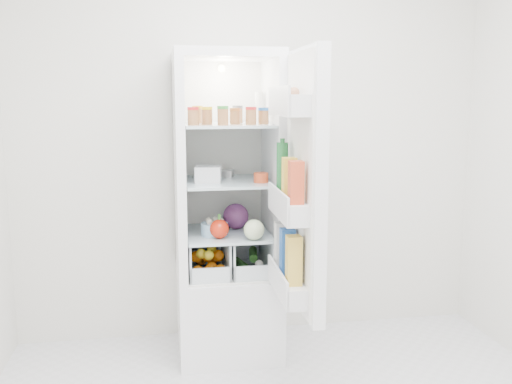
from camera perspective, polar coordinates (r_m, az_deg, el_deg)
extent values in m
cube|color=silver|center=(3.65, -0.40, 5.71)|extent=(3.00, 0.02, 2.60)
cube|color=white|center=(3.57, -2.84, -11.72)|extent=(0.60, 0.60, 0.50)
cube|color=white|center=(3.34, -3.06, 13.51)|extent=(0.60, 0.60, 0.05)
cube|color=white|center=(3.62, -3.48, 2.89)|extent=(0.60, 0.05, 1.25)
cube|color=white|center=(3.33, -7.67, 2.25)|extent=(0.05, 0.60, 1.25)
cube|color=white|center=(3.40, 1.65, 2.46)|extent=(0.05, 0.60, 1.25)
cube|color=white|center=(3.59, -3.43, 2.84)|extent=(0.50, 0.01, 1.25)
sphere|color=white|center=(3.54, -3.46, 12.22)|extent=(0.05, 0.05, 0.05)
cube|color=silver|center=(3.40, -2.86, -4.14)|extent=(0.49, 0.53, 0.01)
cube|color=silver|center=(3.34, -2.90, 1.03)|extent=(0.49, 0.53, 0.02)
cube|color=silver|center=(3.31, -2.95, 6.70)|extent=(0.49, 0.53, 0.02)
cylinder|color=#B21919|center=(3.15, -6.31, 7.43)|extent=(0.06, 0.06, 0.08)
cylinder|color=gold|center=(3.21, -4.92, 7.49)|extent=(0.06, 0.06, 0.08)
cylinder|color=#267226|center=(3.14, -3.33, 7.47)|extent=(0.06, 0.06, 0.08)
cylinder|color=brown|center=(3.25, -2.11, 7.54)|extent=(0.06, 0.06, 0.08)
cylinder|color=#B21919|center=(3.19, -0.51, 7.51)|extent=(0.06, 0.06, 0.08)
cylinder|color=#194C8C|center=(3.25, 0.76, 7.55)|extent=(0.06, 0.06, 0.08)
cylinder|color=#BF8C19|center=(3.38, -5.87, 7.57)|extent=(0.06, 0.06, 0.08)
cylinder|color=#4C4C4C|center=(3.43, -1.85, 7.64)|extent=(0.06, 0.06, 0.08)
cylinder|color=silver|center=(3.46, 0.34, 8.47)|extent=(0.05, 0.05, 0.18)
cube|color=silver|center=(3.27, -4.80, 1.79)|extent=(0.16, 0.16, 0.09)
cylinder|color=#D2451F|center=(3.25, 0.50, 1.46)|extent=(0.11, 0.11, 0.06)
cube|color=#B6B6BA|center=(3.51, -3.60, 1.89)|extent=(0.18, 0.15, 0.04)
sphere|color=#571E53|center=(3.46, -2.04, -2.44)|extent=(0.16, 0.16, 0.16)
sphere|color=red|center=(3.24, -3.68, -3.71)|extent=(0.11, 0.11, 0.11)
cylinder|color=#9CC9E9|center=(3.31, -4.19, -3.73)|extent=(0.18, 0.18, 0.07)
sphere|color=beige|center=(3.20, -0.20, -3.79)|extent=(0.12, 0.12, 0.12)
sphere|color=orange|center=(3.32, -5.83, -7.93)|extent=(0.07, 0.07, 0.07)
sphere|color=orange|center=(3.32, -4.70, -7.89)|extent=(0.07, 0.07, 0.07)
sphere|color=orange|center=(3.33, -3.57, -7.84)|extent=(0.07, 0.07, 0.07)
sphere|color=orange|center=(3.42, -5.98, -6.45)|extent=(0.07, 0.07, 0.07)
sphere|color=orange|center=(3.42, -4.89, -6.42)|extent=(0.07, 0.07, 0.07)
sphere|color=orange|center=(3.43, -3.80, -6.37)|extent=(0.07, 0.07, 0.07)
sphere|color=orange|center=(3.55, -5.53, -6.76)|extent=(0.07, 0.07, 0.07)
sphere|color=orange|center=(3.55, -4.40, -6.72)|extent=(0.07, 0.07, 0.07)
sphere|color=orange|center=(3.38, -4.45, -7.57)|extent=(0.07, 0.07, 0.07)
sphere|color=gold|center=(3.35, -5.50, -6.14)|extent=(0.06, 0.06, 0.06)
sphere|color=gold|center=(3.46, -4.47, -5.62)|extent=(0.06, 0.06, 0.06)
sphere|color=gold|center=(3.31, -4.75, -6.30)|extent=(0.06, 0.06, 0.06)
cylinder|color=#1E4C19|center=(3.46, -1.46, -7.32)|extent=(0.09, 0.21, 0.05)
cylinder|color=#1E4C19|center=(3.51, -0.29, -6.24)|extent=(0.08, 0.21, 0.05)
sphere|color=white|center=(3.35, -0.48, -7.87)|extent=(0.05, 0.05, 0.05)
sphere|color=white|center=(3.37, 0.31, -7.24)|extent=(0.05, 0.05, 0.05)
cube|color=white|center=(2.83, 5.02, 1.02)|extent=(0.07, 0.60, 1.30)
cube|color=white|center=(2.82, 4.33, 1.01)|extent=(0.02, 0.56, 1.26)
cube|color=silver|center=(2.78, 3.41, 8.66)|extent=(0.12, 0.50, 0.10)
cube|color=silver|center=(2.83, 3.31, -1.52)|extent=(0.12, 0.50, 0.10)
cube|color=silver|center=(2.93, 3.24, -9.22)|extent=(0.12, 0.50, 0.10)
sphere|color=#946043|center=(2.66, 3.85, 9.91)|extent=(0.05, 0.05, 0.05)
sphere|color=#946043|center=(2.74, 3.49, 9.90)|extent=(0.05, 0.05, 0.05)
sphere|color=#946043|center=(2.82, 3.14, 9.89)|extent=(0.05, 0.05, 0.05)
sphere|color=#946043|center=(2.89, 2.82, 9.88)|extent=(0.05, 0.05, 0.05)
cylinder|color=#195828|center=(2.95, 2.64, 2.47)|extent=(0.06, 0.06, 0.26)
cube|color=yellow|center=(2.77, 3.36, 1.41)|extent=(0.07, 0.07, 0.20)
cube|color=#D74726|center=(2.63, 4.03, 0.95)|extent=(0.07, 0.07, 0.20)
cube|color=silver|center=(3.02, 2.58, -5.27)|extent=(0.07, 0.07, 0.24)
cube|color=#2358B2|center=(2.88, 3.16, -6.02)|extent=(0.07, 0.07, 0.24)
cube|color=yellow|center=(2.74, 3.80, -6.84)|extent=(0.07, 0.07, 0.24)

